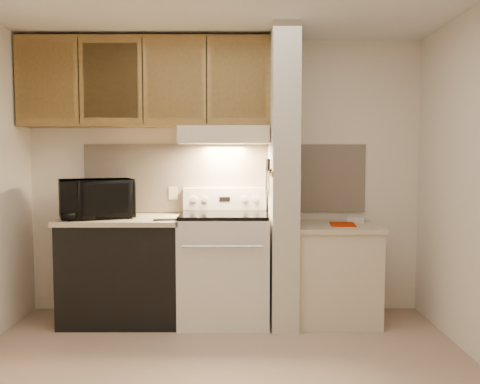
{
  "coord_description": "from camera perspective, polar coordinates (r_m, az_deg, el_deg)",
  "views": [
    {
      "loc": [
        0.13,
        -3.21,
        1.45
      ],
      "look_at": [
        0.14,
        0.75,
        1.16
      ],
      "focal_mm": 38.0,
      "sensor_mm": 36.0,
      "label": 1
    }
  ],
  "objects": [
    {
      "name": "floor",
      "position": [
        3.53,
        -2.38,
        -20.12
      ],
      "size": [
        3.6,
        3.6,
        0.0
      ],
      "primitive_type": "plane",
      "color": "tan",
      "rests_on": "ground"
    },
    {
      "name": "wall_back",
      "position": [
        4.72,
        -1.7,
        1.72
      ],
      "size": [
        3.6,
        2.5,
        0.02
      ],
      "primitive_type": "cube",
      "rotation": [
        1.57,
        0.0,
        0.0
      ],
      "color": "white",
      "rests_on": "floor"
    },
    {
      "name": "backsplash",
      "position": [
        4.71,
        -1.71,
        1.54
      ],
      "size": [
        2.6,
        0.02,
        0.63
      ],
      "primitive_type": "cube",
      "color": "beige",
      "rests_on": "wall_back"
    },
    {
      "name": "range_body",
      "position": [
        4.48,
        -1.81,
        -8.61
      ],
      "size": [
        0.76,
        0.65,
        0.92
      ],
      "primitive_type": "cube",
      "color": "silver",
      "rests_on": "floor"
    },
    {
      "name": "oven_window",
      "position": [
        4.16,
        -1.94,
        -9.04
      ],
      "size": [
        0.5,
        0.01,
        0.3
      ],
      "primitive_type": "cube",
      "color": "black",
      "rests_on": "range_body"
    },
    {
      "name": "oven_handle",
      "position": [
        4.08,
        -1.96,
        -6.15
      ],
      "size": [
        0.65,
        0.02,
        0.02
      ],
      "primitive_type": "cylinder",
      "rotation": [
        0.0,
        1.57,
        0.0
      ],
      "color": "silver",
      "rests_on": "range_body"
    },
    {
      "name": "cooktop",
      "position": [
        4.4,
        -1.82,
        -2.57
      ],
      "size": [
        0.74,
        0.64,
        0.03
      ],
      "primitive_type": "cube",
      "color": "black",
      "rests_on": "range_body"
    },
    {
      "name": "range_backguard",
      "position": [
        4.67,
        -1.72,
        -0.76
      ],
      "size": [
        0.76,
        0.08,
        0.2
      ],
      "primitive_type": "cube",
      "color": "silver",
      "rests_on": "range_body"
    },
    {
      "name": "range_display",
      "position": [
        4.63,
        -1.73,
        -0.8
      ],
      "size": [
        0.1,
        0.01,
        0.04
      ],
      "primitive_type": "cube",
      "color": "black",
      "rests_on": "range_backguard"
    },
    {
      "name": "range_knob_left_outer",
      "position": [
        4.64,
        -5.19,
        -0.8
      ],
      "size": [
        0.05,
        0.02,
        0.05
      ],
      "primitive_type": "cylinder",
      "rotation": [
        1.57,
        0.0,
        0.0
      ],
      "color": "silver",
      "rests_on": "range_backguard"
    },
    {
      "name": "range_knob_left_inner",
      "position": [
        4.64,
        -3.96,
        -0.8
      ],
      "size": [
        0.05,
        0.02,
        0.05
      ],
      "primitive_type": "cylinder",
      "rotation": [
        1.57,
        0.0,
        0.0
      ],
      "color": "silver",
      "rests_on": "range_backguard"
    },
    {
      "name": "range_knob_right_inner",
      "position": [
        4.63,
        0.49,
        -0.81
      ],
      "size": [
        0.05,
        0.02,
        0.05
      ],
      "primitive_type": "cylinder",
      "rotation": [
        1.57,
        0.0,
        0.0
      ],
      "color": "silver",
      "rests_on": "range_backguard"
    },
    {
      "name": "range_knob_right_outer",
      "position": [
        4.63,
        1.73,
        -0.8
      ],
      "size": [
        0.05,
        0.02,
        0.05
      ],
      "primitive_type": "cylinder",
      "rotation": [
        1.57,
        0.0,
        0.0
      ],
      "color": "silver",
      "rests_on": "range_backguard"
    },
    {
      "name": "dishwasher_front",
      "position": [
        4.61,
        -12.94,
        -8.68
      ],
      "size": [
        1.0,
        0.63,
        0.87
      ],
      "primitive_type": "cube",
      "color": "black",
      "rests_on": "floor"
    },
    {
      "name": "left_countertop",
      "position": [
        4.53,
        -13.03,
        -3.06
      ],
      "size": [
        1.04,
        0.67,
        0.04
      ],
      "primitive_type": "cube",
      "color": "beige",
      "rests_on": "dishwasher_front"
    },
    {
      "name": "spoon_rest",
      "position": [
        4.26,
        -8.38,
        -3.09
      ],
      "size": [
        0.2,
        0.1,
        0.01
      ],
      "primitive_type": "cube",
      "rotation": [
        0.0,
        0.0,
        0.18
      ],
      "color": "black",
      "rests_on": "left_countertop"
    },
    {
      "name": "teal_jar",
      "position": [
        4.74,
        -12.67,
        -1.87
      ],
      "size": [
        0.12,
        0.12,
        0.1
      ],
      "primitive_type": "cylinder",
      "rotation": [
        0.0,
        0.0,
        0.38
      ],
      "color": "#29625B",
      "rests_on": "left_countertop"
    },
    {
      "name": "outlet",
      "position": [
        4.74,
        -7.52,
        -0.11
      ],
      "size": [
        0.08,
        0.01,
        0.12
      ],
      "primitive_type": "cube",
      "color": "beige",
      "rests_on": "backsplash"
    },
    {
      "name": "microwave",
      "position": [
        4.54,
        -15.83,
        -0.71
      ],
      "size": [
        0.71,
        0.61,
        0.33
      ],
      "primitive_type": "imported",
      "rotation": [
        0.0,
        0.0,
        0.39
      ],
      "color": "black",
      "rests_on": "left_countertop"
    },
    {
      "name": "partition_pillar",
      "position": [
        4.38,
        4.85,
        1.53
      ],
      "size": [
        0.22,
        0.7,
        2.5
      ],
      "primitive_type": "cube",
      "color": "beige",
      "rests_on": "floor"
    },
    {
      "name": "pillar_trim",
      "position": [
        4.37,
        3.34,
        2.18
      ],
      "size": [
        0.01,
        0.7,
        0.04
      ],
      "primitive_type": "cube",
      "color": "olive",
      "rests_on": "partition_pillar"
    },
    {
      "name": "knife_strip",
      "position": [
        4.32,
        3.3,
        2.43
      ],
      "size": [
        0.02,
        0.42,
        0.04
      ],
      "primitive_type": "cube",
      "color": "black",
      "rests_on": "partition_pillar"
    },
    {
      "name": "knife_blade_a",
      "position": [
        4.17,
        3.26,
        0.99
      ],
      "size": [
        0.01,
        0.03,
        0.16
      ],
      "primitive_type": "cube",
      "color": "silver",
      "rests_on": "knife_strip"
    },
    {
      "name": "knife_handle_a",
      "position": [
        4.17,
        3.26,
        3.05
      ],
      "size": [
        0.02,
        0.02,
        0.1
      ],
      "primitive_type": "cylinder",
      "color": "black",
      "rests_on": "knife_strip"
    },
    {
      "name": "knife_blade_b",
      "position": [
        4.25,
        3.2,
        0.91
      ],
      "size": [
        0.01,
        0.04,
        0.18
      ],
      "primitive_type": "cube",
      "color": "silver",
      "rests_on": "knife_strip"
    },
    {
      "name": "knife_handle_b",
      "position": [
        4.26,
        3.19,
        3.07
      ],
      "size": [
        0.02,
        0.02,
        0.1
      ],
      "primitive_type": "cylinder",
      "color": "black",
      "rests_on": "knife_strip"
    },
    {
      "name": "knife_blade_c",
      "position": [
        4.32,
        3.14,
        0.83
      ],
      "size": [
        0.01,
        0.04,
        0.2
      ],
      "primitive_type": "cube",
      "color": "silver",
      "rests_on": "knife_strip"
    },
    {
      "name": "knife_handle_c",
      "position": [
        4.33,
        3.14,
        3.09
      ],
      "size": [
        0.02,
        0.02,
        0.1
      ],
      "primitive_type": "cylinder",
      "color": "black",
      "rests_on": "knife_strip"
    },
    {
      "name": "knife_blade_d",
      "position": [
        4.42,
        3.07,
        1.17
      ],
      "size": [
        0.01,
        0.04,
        0.16
      ],
      "primitive_type": "cube",
      "color": "silver",
      "rests_on": "knife_strip"
    },
    {
      "name": "knife_handle_d",
      "position": [
        4.39,
        3.09,
        3.11
      ],
      "size": [
        0.02,
        0.02,
        0.1
      ],
      "primitive_type": "cylinder",
      "color": "black",
      "rests_on": "knife_strip"
    },
    {
      "name": "knife_blade_e",
      "position": [
        4.47,
        3.03,
        1.07
      ],
      "size": [
        0.01,
        0.04,
        0.18
      ],
      "primitive_type": "cube",
      "color": "silver",
      "rests_on": "knife_strip"
    },
    {
      "name": "knife_handle_e",
      "position": [
        4.47,
        3.04,
        3.13
      ],
      "size": [
        0.02,
        0.02,
        0.1
      ],
      "primitive_type": "cylinder",
      "color": "black",
      "rests_on": "knife_strip"
    },
    {
      "name": "oven_mitt",
      "position": [
        4.54,
        3.0,
        1.27
      ],
      "size": [
        0.03,
        0.1,
        0.23
      ],
      "primitive_type": "cube",
      "color": "slate",
      "rests_on": "partition_pillar"
    },
    {
      "name": "right_cab_base",
      "position": [
        4.56,
        10.62,
        -9.15
      ],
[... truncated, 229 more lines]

